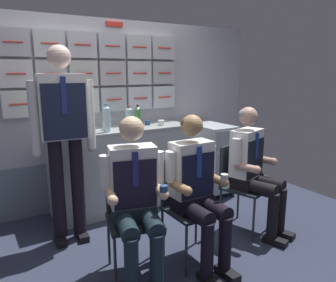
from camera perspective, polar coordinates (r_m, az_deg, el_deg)
The scene contains 17 objects.
ground at distance 3.14m, azimuth -0.28°, elevation -18.42°, with size 4.80×4.80×0.04m, color #2B3246.
galley_bulkhead at distance 3.96m, azimuth -10.97°, elevation 5.11°, with size 4.20×0.14×2.15m.
galley_counter at distance 3.87m, azimuth -7.96°, elevation -4.60°, with size 1.62×0.53×0.94m.
service_trolley at distance 4.33m, azimuth 7.29°, elevation -2.64°, with size 0.40×0.65×0.90m.
folding_chair_left at distance 2.67m, azimuth -6.32°, elevation -11.13°, with size 0.49×0.49×0.85m.
crew_member_left at distance 2.46m, azimuth -5.66°, elevation -9.09°, with size 0.50×0.65×1.25m.
folding_chair_center at distance 2.84m, azimuth 3.05°, elevation -9.62°, with size 0.40×0.41×0.85m.
crew_member_center at distance 2.66m, azimuth 5.12°, elevation -7.65°, with size 0.48×0.58×1.24m.
folding_chair_near_trolley at distance 3.39m, azimuth 12.05°, elevation -6.18°, with size 0.50×0.50×0.85m.
crew_member_near_trolley at distance 3.28m, azimuth 14.67°, elevation -4.16°, with size 0.50×0.65×1.24m.
crew_member_standing at distance 3.07m, azimuth -17.61°, elevation 2.45°, with size 0.56×0.30×1.79m.
water_bottle_blue_cap at distance 3.74m, azimuth -6.79°, elevation 4.10°, with size 0.08×0.08×0.25m.
water_bottle_short at distance 3.67m, azimuth -5.26°, elevation 4.09°, with size 0.07×0.07×0.27m.
water_bottle_clear at distance 3.50m, azimuth -10.59°, elevation 3.80°, with size 0.08×0.08×0.30m.
paper_cup_blue at distance 3.64m, azimuth -10.85°, elevation 2.52°, with size 0.06×0.06×0.08m.
paper_cup_tan at distance 3.87m, azimuth -1.17°, elevation 3.19°, with size 0.08×0.08×0.06m.
espresso_cup_small at distance 3.93m, azimuth -3.54°, elevation 3.24°, with size 0.06×0.06×0.06m.
Camera 1 is at (-1.42, -2.30, 1.58)m, focal length 35.19 mm.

